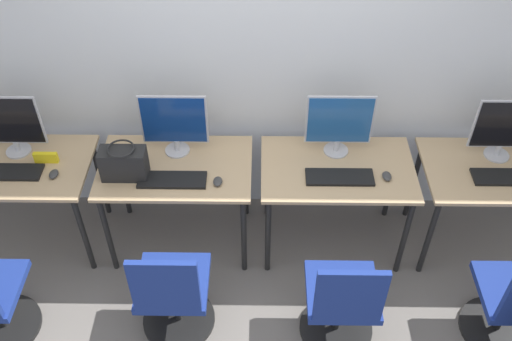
{
  "coord_description": "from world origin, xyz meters",
  "views": [
    {
      "loc": [
        0.03,
        -2.49,
        3.36
      ],
      "look_at": [
        0.0,
        0.13,
        0.9
      ],
      "focal_mm": 40.0,
      "sensor_mm": 36.0,
      "label": 1
    }
  ],
  "objects_px": {
    "monitor_left": "(174,123)",
    "handbag": "(124,163)",
    "monitor_far_right": "(507,128)",
    "office_chair_left": "(173,296)",
    "mouse_left": "(218,181)",
    "keyboard_far_right": "(507,177)",
    "mouse_right": "(387,176)",
    "keyboard_right": "(340,177)",
    "monitor_right": "(339,123)",
    "keyboard_left": "(172,180)",
    "keyboard_far_left": "(8,172)",
    "office_chair_right": "(342,305)",
    "monitor_far_left": "(9,124)",
    "mouse_far_left": "(54,174)"
  },
  "relations": [
    {
      "from": "keyboard_far_right",
      "to": "mouse_right",
      "type": "bearing_deg",
      "value": -179.52
    },
    {
      "from": "monitor_left",
      "to": "keyboard_far_left",
      "type": "bearing_deg",
      "value": -167.61
    },
    {
      "from": "office_chair_right",
      "to": "keyboard_far_right",
      "type": "bearing_deg",
      "value": 33.32
    },
    {
      "from": "keyboard_right",
      "to": "mouse_right",
      "type": "xyz_separation_m",
      "value": [
        0.31,
        0.01,
        0.01
      ]
    },
    {
      "from": "monitor_far_left",
      "to": "mouse_far_left",
      "type": "bearing_deg",
      "value": -37.96
    },
    {
      "from": "keyboard_left",
      "to": "monitor_far_right",
      "type": "xyz_separation_m",
      "value": [
        2.2,
        0.28,
        0.23
      ]
    },
    {
      "from": "office_chair_right",
      "to": "keyboard_far_right",
      "type": "distance_m",
      "value": 1.39
    },
    {
      "from": "monitor_right",
      "to": "monitor_far_right",
      "type": "distance_m",
      "value": 1.1
    },
    {
      "from": "mouse_far_left",
      "to": "keyboard_far_left",
      "type": "bearing_deg",
      "value": 176.05
    },
    {
      "from": "mouse_far_left",
      "to": "handbag",
      "type": "height_order",
      "value": "handbag"
    },
    {
      "from": "keyboard_far_right",
      "to": "keyboard_left",
      "type": "bearing_deg",
      "value": -178.61
    },
    {
      "from": "keyboard_far_left",
      "to": "mouse_far_left",
      "type": "relative_size",
      "value": 4.98
    },
    {
      "from": "mouse_left",
      "to": "monitor_far_right",
      "type": "xyz_separation_m",
      "value": [
        1.9,
        0.3,
        0.23
      ]
    },
    {
      "from": "keyboard_far_left",
      "to": "keyboard_left",
      "type": "relative_size",
      "value": 1.0
    },
    {
      "from": "office_chair_left",
      "to": "office_chair_right",
      "type": "relative_size",
      "value": 1.0
    },
    {
      "from": "mouse_right",
      "to": "handbag",
      "type": "height_order",
      "value": "handbag"
    },
    {
      "from": "monitor_far_left",
      "to": "handbag",
      "type": "height_order",
      "value": "monitor_far_left"
    },
    {
      "from": "monitor_left",
      "to": "mouse_right",
      "type": "height_order",
      "value": "monitor_left"
    },
    {
      "from": "monitor_right",
      "to": "keyboard_left",
      "type": "bearing_deg",
      "value": -164.08
    },
    {
      "from": "keyboard_far_left",
      "to": "office_chair_left",
      "type": "xyz_separation_m",
      "value": [
        1.14,
        -0.69,
        -0.4
      ]
    },
    {
      "from": "monitor_right",
      "to": "handbag",
      "type": "height_order",
      "value": "monitor_right"
    },
    {
      "from": "mouse_right",
      "to": "office_chair_left",
      "type": "bearing_deg",
      "value": -153.83
    },
    {
      "from": "keyboard_left",
      "to": "monitor_far_right",
      "type": "relative_size",
      "value": 0.97
    },
    {
      "from": "keyboard_far_right",
      "to": "handbag",
      "type": "height_order",
      "value": "handbag"
    },
    {
      "from": "keyboard_far_left",
      "to": "mouse_left",
      "type": "bearing_deg",
      "value": -3.19
    },
    {
      "from": "mouse_left",
      "to": "office_chair_right",
      "type": "height_order",
      "value": "office_chair_right"
    },
    {
      "from": "keyboard_left",
      "to": "handbag",
      "type": "height_order",
      "value": "handbag"
    },
    {
      "from": "keyboard_far_right",
      "to": "monitor_far_left",
      "type": "bearing_deg",
      "value": 176.02
    },
    {
      "from": "monitor_left",
      "to": "keyboard_right",
      "type": "distance_m",
      "value": 1.16
    },
    {
      "from": "office_chair_left",
      "to": "mouse_right",
      "type": "bearing_deg",
      "value": 26.17
    },
    {
      "from": "monitor_far_right",
      "to": "office_chair_left",
      "type": "bearing_deg",
      "value": -157.2
    },
    {
      "from": "monitor_far_left",
      "to": "monitor_left",
      "type": "relative_size",
      "value": 1.0
    },
    {
      "from": "mouse_left",
      "to": "keyboard_right",
      "type": "bearing_deg",
      "value": 4.02
    },
    {
      "from": "monitor_left",
      "to": "handbag",
      "type": "distance_m",
      "value": 0.42
    },
    {
      "from": "keyboard_far_left",
      "to": "keyboard_left",
      "type": "bearing_deg",
      "value": -3.18
    },
    {
      "from": "keyboard_far_left",
      "to": "mouse_far_left",
      "type": "xyz_separation_m",
      "value": [
        0.31,
        -0.02,
        0.01
      ]
    },
    {
      "from": "keyboard_far_right",
      "to": "handbag",
      "type": "relative_size",
      "value": 1.49
    },
    {
      "from": "monitor_right",
      "to": "keyboard_far_left",
      "type": "bearing_deg",
      "value": -173.45
    },
    {
      "from": "mouse_far_left",
      "to": "office_chair_right",
      "type": "height_order",
      "value": "office_chair_right"
    },
    {
      "from": "keyboard_far_right",
      "to": "handbag",
      "type": "distance_m",
      "value": 2.51
    },
    {
      "from": "mouse_far_left",
      "to": "keyboard_left",
      "type": "xyz_separation_m",
      "value": [
        0.79,
        -0.04,
        -0.01
      ]
    },
    {
      "from": "monitor_left",
      "to": "monitor_right",
      "type": "bearing_deg",
      "value": 0.58
    },
    {
      "from": "mouse_left",
      "to": "monitor_right",
      "type": "height_order",
      "value": "monitor_right"
    },
    {
      "from": "mouse_right",
      "to": "monitor_far_right",
      "type": "relative_size",
      "value": 0.19
    },
    {
      "from": "office_chair_left",
      "to": "keyboard_right",
      "type": "height_order",
      "value": "office_chair_left"
    },
    {
      "from": "keyboard_left",
      "to": "handbag",
      "type": "relative_size",
      "value": 1.49
    },
    {
      "from": "monitor_left",
      "to": "keyboard_left",
      "type": "distance_m",
      "value": 0.38
    },
    {
      "from": "monitor_left",
      "to": "keyboard_far_right",
      "type": "bearing_deg",
      "value": -6.47
    },
    {
      "from": "monitor_right",
      "to": "office_chair_right",
      "type": "xyz_separation_m",
      "value": [
        -0.01,
        -0.99,
        -0.63
      ]
    },
    {
      "from": "office_chair_right",
      "to": "mouse_left",
      "type": "bearing_deg",
      "value": 139.86
    }
  ]
}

